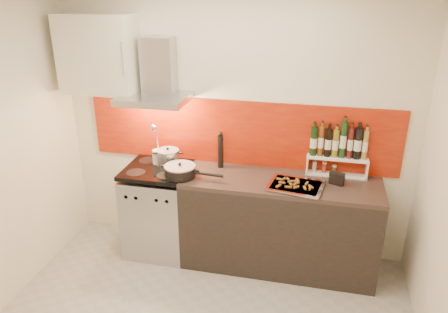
% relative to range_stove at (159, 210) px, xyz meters
% --- Properties ---
extents(back_wall, '(3.40, 0.02, 2.60)m').
position_rel_range_stove_xyz_m(back_wall, '(0.70, 0.30, 0.86)').
color(back_wall, silver).
rests_on(back_wall, ground).
extents(backsplash, '(3.00, 0.02, 0.64)m').
position_rel_range_stove_xyz_m(backsplash, '(0.75, 0.29, 0.78)').
color(backsplash, '#950F08').
rests_on(backsplash, back_wall).
extents(range_stove, '(0.60, 0.60, 0.91)m').
position_rel_range_stove_xyz_m(range_stove, '(0.00, 0.00, 0.00)').
color(range_stove, '#B7B7BA').
rests_on(range_stove, ground).
extents(counter, '(1.80, 0.60, 0.90)m').
position_rel_range_stove_xyz_m(counter, '(1.20, 0.00, 0.01)').
color(counter, black).
rests_on(counter, ground).
extents(range_hood, '(0.62, 0.50, 0.61)m').
position_rel_range_stove_xyz_m(range_hood, '(0.00, 0.14, 1.30)').
color(range_hood, '#B7B7BA').
rests_on(range_hood, back_wall).
extents(upper_cabinet, '(0.70, 0.35, 0.72)m').
position_rel_range_stove_xyz_m(upper_cabinet, '(-0.55, 0.13, 1.51)').
color(upper_cabinet, silver).
rests_on(upper_cabinet, back_wall).
extents(stock_pot, '(0.21, 0.21, 0.18)m').
position_rel_range_stove_xyz_m(stock_pot, '(0.09, 0.09, 0.55)').
color(stock_pot, '#B7B7BA').
rests_on(stock_pot, range_stove).
extents(saute_pan, '(0.56, 0.29, 0.13)m').
position_rel_range_stove_xyz_m(saute_pan, '(0.29, -0.12, 0.52)').
color(saute_pan, black).
rests_on(saute_pan, range_stove).
extents(utensil_jar, '(0.09, 0.14, 0.43)m').
position_rel_range_stove_xyz_m(utensil_jar, '(-0.03, 0.09, 0.59)').
color(utensil_jar, silver).
rests_on(utensil_jar, range_stove).
extents(pepper_mill, '(0.06, 0.06, 0.36)m').
position_rel_range_stove_xyz_m(pepper_mill, '(0.59, 0.18, 0.63)').
color(pepper_mill, black).
rests_on(pepper_mill, counter).
extents(step_shelf, '(0.55, 0.15, 0.52)m').
position_rel_range_stove_xyz_m(step_shelf, '(1.68, 0.24, 0.70)').
color(step_shelf, white).
rests_on(step_shelf, counter).
extents(caddy_box, '(0.14, 0.10, 0.11)m').
position_rel_range_stove_xyz_m(caddy_box, '(1.68, 0.03, 0.52)').
color(caddy_box, black).
rests_on(caddy_box, counter).
extents(baking_tray, '(0.52, 0.43, 0.03)m').
position_rel_range_stove_xyz_m(baking_tray, '(1.34, -0.10, 0.47)').
color(baking_tray, silver).
rests_on(baking_tray, counter).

